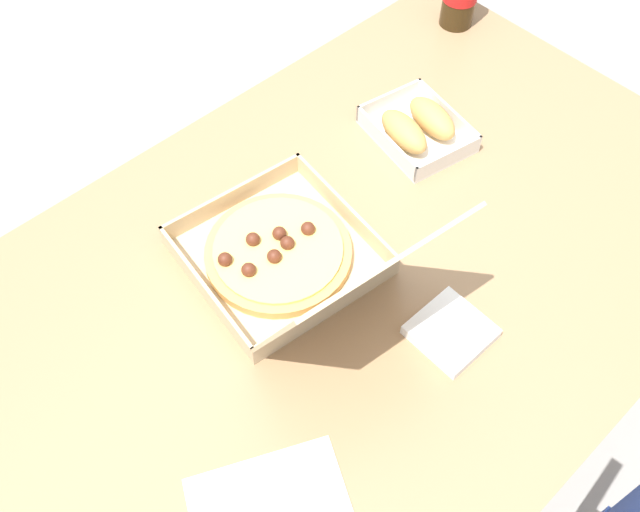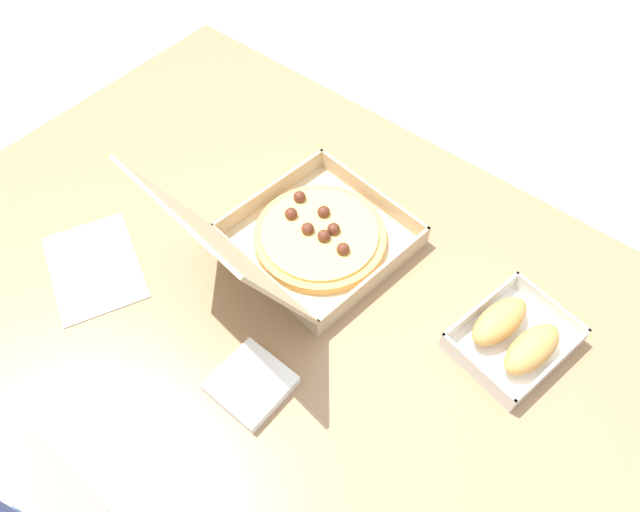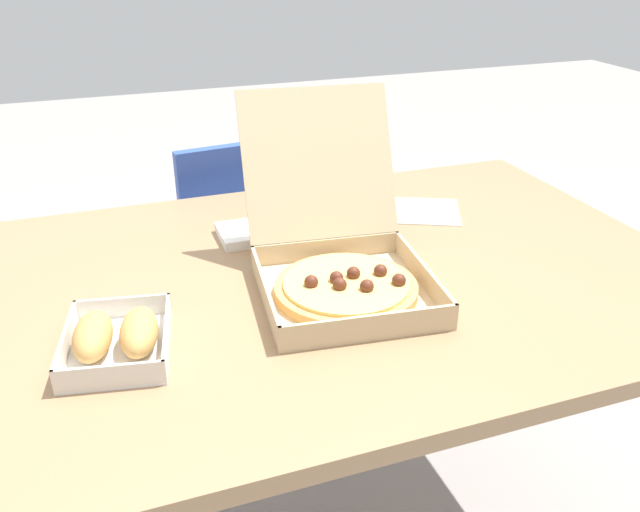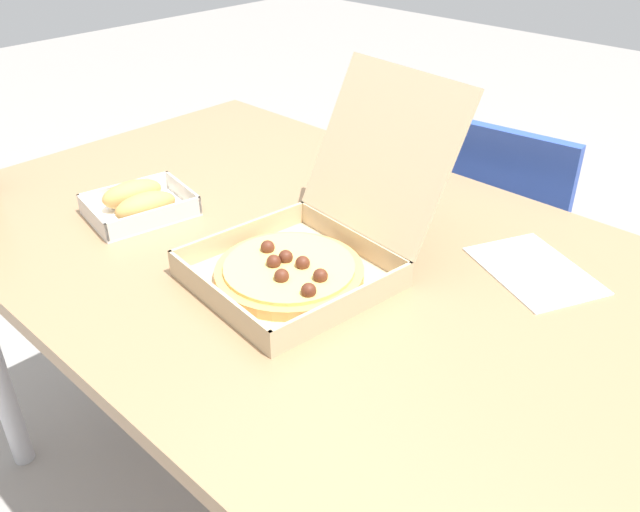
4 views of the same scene
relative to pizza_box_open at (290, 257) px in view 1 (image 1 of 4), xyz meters
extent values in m
plane|color=gray|center=(-0.06, 0.06, -0.79)|extent=(10.00, 10.00, 0.00)
cube|color=#997551|center=(-0.06, 0.06, -0.06)|extent=(1.47, 0.91, 0.03)
cylinder|color=#B7B7BC|center=(-0.73, -0.32, -0.43)|extent=(0.05, 0.05, 0.72)
cube|color=tan|center=(0.00, -0.04, -0.04)|extent=(0.31, 0.31, 0.01)
cube|color=tan|center=(-0.02, -0.17, -0.02)|extent=(0.28, 0.04, 0.04)
cube|color=tan|center=(-0.14, -0.02, -0.02)|extent=(0.04, 0.28, 0.04)
cube|color=tan|center=(0.13, -0.05, -0.02)|extent=(0.04, 0.28, 0.04)
cube|color=tan|center=(0.01, 0.10, -0.02)|extent=(0.28, 0.04, 0.04)
cube|color=tan|center=(0.02, 0.17, 0.13)|extent=(0.30, 0.16, 0.26)
cylinder|color=tan|center=(0.00, -0.04, -0.03)|extent=(0.24, 0.24, 0.02)
cylinder|color=#EAC666|center=(0.00, -0.04, -0.02)|extent=(0.22, 0.22, 0.01)
sphere|color=#562819|center=(0.06, -0.03, -0.01)|extent=(0.02, 0.02, 0.02)
sphere|color=#562819|center=(0.01, -0.02, -0.01)|extent=(0.02, 0.02, 0.02)
sphere|color=#562819|center=(0.08, -0.07, -0.01)|extent=(0.02, 0.02, 0.02)
sphere|color=#562819|center=(0.02, -0.07, -0.01)|extent=(0.02, 0.02, 0.02)
sphere|color=#562819|center=(-0.02, -0.05, -0.01)|extent=(0.02, 0.02, 0.02)
sphere|color=#562819|center=(-0.06, -0.03, -0.01)|extent=(0.02, 0.02, 0.02)
sphere|color=#562819|center=(-0.02, -0.03, -0.01)|extent=(0.02, 0.02, 0.02)
cube|color=white|center=(-0.38, -0.07, -0.04)|extent=(0.18, 0.21, 0.00)
cube|color=silver|center=(-0.40, -0.16, -0.02)|extent=(0.15, 0.03, 0.03)
cube|color=silver|center=(-0.37, 0.02, -0.02)|extent=(0.15, 0.03, 0.03)
cube|color=silver|center=(-0.45, -0.06, -0.02)|extent=(0.04, 0.19, 0.03)
cube|color=silver|center=(-0.31, -0.09, -0.02)|extent=(0.04, 0.19, 0.03)
ellipsoid|color=tan|center=(-0.42, -0.07, -0.01)|extent=(0.08, 0.13, 0.05)
ellipsoid|color=tan|center=(-0.35, -0.08, -0.01)|extent=(0.08, 0.13, 0.05)
cube|color=white|center=(0.27, 0.27, -0.04)|extent=(0.25, 0.23, 0.00)
cube|color=white|center=(-0.10, 0.26, -0.03)|extent=(0.11, 0.11, 0.02)
camera|label=1|loc=(0.40, 0.50, 0.91)|focal=39.13mm
camera|label=2|loc=(-0.43, 0.48, 0.83)|focal=33.25mm
camera|label=3|loc=(-0.38, -0.95, 0.53)|focal=37.47mm
camera|label=4|loc=(0.66, -0.66, 0.55)|focal=36.94mm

